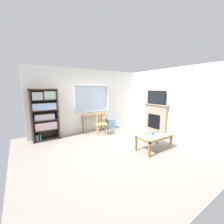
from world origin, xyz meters
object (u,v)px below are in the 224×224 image
at_px(fireplace, 155,117).
at_px(desk_under_window, 94,118).
at_px(bookshelf, 44,113).
at_px(plastic_drawer_unit, 110,124).
at_px(sippy_cup, 153,133).
at_px(coffee_table, 154,138).
at_px(wooden_chair, 101,123).
at_px(tv, 156,97).

bearing_deg(fireplace, desk_under_window, 151.60).
distance_m(bookshelf, plastic_drawer_unit, 2.85).
height_order(desk_under_window, sippy_cup, desk_under_window).
distance_m(desk_under_window, coffee_table, 2.77).
bearing_deg(bookshelf, wooden_chair, -17.50).
relative_size(wooden_chair, sippy_cup, 10.00).
height_order(bookshelf, fireplace, bookshelf).
bearing_deg(sippy_cup, wooden_chair, 108.48).
relative_size(tv, sippy_cup, 10.50).
bearing_deg(tv, bookshelf, 161.82).
height_order(wooden_chair, coffee_table, wooden_chair).
height_order(bookshelf, tv, bookshelf).
bearing_deg(desk_under_window, fireplace, -28.40).
bearing_deg(plastic_drawer_unit, fireplace, -40.70).
height_order(coffee_table, sippy_cup, sippy_cup).
height_order(tv, sippy_cup, tv).
bearing_deg(tv, wooden_chair, 161.25).
bearing_deg(coffee_table, tv, 38.93).
distance_m(desk_under_window, plastic_drawer_unit, 0.92).
xyz_separation_m(wooden_chair, coffee_table, (0.63, -2.16, -0.09)).
height_order(tv, coffee_table, tv).
bearing_deg(plastic_drawer_unit, desk_under_window, -176.58).
distance_m(wooden_chair, sippy_cup, 2.16).
bearing_deg(bookshelf, sippy_cup, -45.17).
distance_m(plastic_drawer_unit, fireplace, 2.11).
height_order(fireplace, sippy_cup, fireplace).
bearing_deg(bookshelf, tv, -18.18).
relative_size(coffee_table, sippy_cup, 11.43).
xyz_separation_m(desk_under_window, wooden_chair, (0.07, -0.52, -0.15)).
xyz_separation_m(bookshelf, fireplace, (4.31, -1.41, -0.41)).
bearing_deg(tv, plastic_drawer_unit, 138.97).
distance_m(desk_under_window, tv, 2.86).
bearing_deg(fireplace, coffee_table, -141.37).
bearing_deg(wooden_chair, bookshelf, 162.50).
bearing_deg(wooden_chair, desk_under_window, 97.73).
xyz_separation_m(bookshelf, desk_under_window, (1.90, -0.11, -0.39)).
bearing_deg(coffee_table, fireplace, 38.63).
relative_size(bookshelf, coffee_table, 1.81).
xyz_separation_m(plastic_drawer_unit, sippy_cup, (-0.08, -2.62, 0.25)).
distance_m(desk_under_window, wooden_chair, 0.54).
distance_m(desk_under_window, sippy_cup, 2.68).
bearing_deg(plastic_drawer_unit, tv, -41.03).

